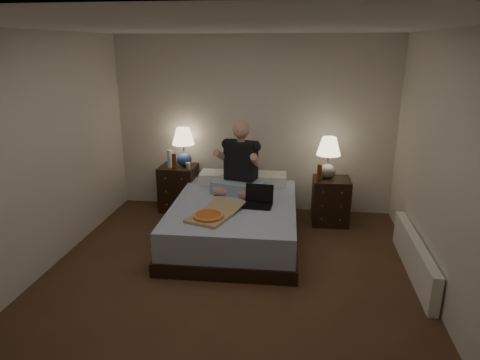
% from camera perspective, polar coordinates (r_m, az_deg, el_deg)
% --- Properties ---
extents(floor, '(4.00, 4.50, 0.00)m').
position_cam_1_polar(floor, '(4.51, -1.66, -13.84)').
color(floor, brown).
rests_on(floor, ground).
extents(ceiling, '(4.00, 4.50, 0.00)m').
position_cam_1_polar(ceiling, '(3.85, -2.00, 19.76)').
color(ceiling, white).
rests_on(ceiling, ground).
extents(wall_back, '(4.00, 0.00, 2.50)m').
position_cam_1_polar(wall_back, '(6.18, 1.78, 7.31)').
color(wall_back, silver).
rests_on(wall_back, ground).
extents(wall_front, '(4.00, 0.00, 2.50)m').
position_cam_1_polar(wall_front, '(2.01, -13.28, -16.25)').
color(wall_front, silver).
rests_on(wall_front, ground).
extents(wall_left, '(0.00, 4.50, 2.50)m').
position_cam_1_polar(wall_left, '(4.77, -26.25, 2.37)').
color(wall_left, silver).
rests_on(wall_left, ground).
extents(wall_right, '(0.00, 4.50, 2.50)m').
position_cam_1_polar(wall_right, '(4.17, 26.39, 0.36)').
color(wall_right, silver).
rests_on(wall_right, ground).
extents(bed, '(1.56, 2.04, 0.50)m').
position_cam_1_polar(bed, '(5.35, -0.74, -5.55)').
color(bed, '#596EB3').
rests_on(bed, floor).
extents(nightstand_left, '(0.52, 0.47, 0.67)m').
position_cam_1_polar(nightstand_left, '(6.39, -8.16, -1.03)').
color(nightstand_left, black).
rests_on(nightstand_left, floor).
extents(nightstand_right, '(0.50, 0.46, 0.63)m').
position_cam_1_polar(nightstand_right, '(5.97, 11.98, -2.77)').
color(nightstand_right, black).
rests_on(nightstand_right, floor).
extents(lamp_left, '(0.34, 0.34, 0.56)m').
position_cam_1_polar(lamp_left, '(6.23, -7.53, 4.38)').
color(lamp_left, '#274690').
rests_on(lamp_left, nightstand_left).
extents(lamp_right, '(0.41, 0.41, 0.56)m').
position_cam_1_polar(lamp_right, '(5.83, 11.67, 2.93)').
color(lamp_right, gray).
rests_on(lamp_right, nightstand_right).
extents(water_bottle, '(0.07, 0.07, 0.25)m').
position_cam_1_polar(water_bottle, '(6.23, -9.38, 2.83)').
color(water_bottle, white).
rests_on(water_bottle, nightstand_left).
extents(soda_can, '(0.07, 0.07, 0.10)m').
position_cam_1_polar(soda_can, '(6.08, -6.93, 1.85)').
color(soda_can, '#B2B3AD').
rests_on(soda_can, nightstand_left).
extents(beer_bottle_left, '(0.06, 0.06, 0.23)m').
position_cam_1_polar(beer_bottle_left, '(6.10, -8.78, 2.46)').
color(beer_bottle_left, '#5D2F0D').
rests_on(beer_bottle_left, nightstand_left).
extents(beer_bottle_right, '(0.06, 0.06, 0.23)m').
position_cam_1_polar(beer_bottle_right, '(5.71, 10.53, 0.96)').
color(beer_bottle_right, '#572A0C').
rests_on(beer_bottle_right, nightstand_right).
extents(person, '(0.77, 0.67, 0.93)m').
position_cam_1_polar(person, '(5.51, -0.07, 2.98)').
color(person, black).
rests_on(person, bed).
extents(laptop, '(0.36, 0.30, 0.24)m').
position_cam_1_polar(laptop, '(5.11, 2.39, -2.29)').
color(laptop, black).
rests_on(laptop, bed).
extents(pizza_box, '(0.62, 0.85, 0.08)m').
position_cam_1_polar(pizza_box, '(4.76, -4.25, -4.88)').
color(pizza_box, tan).
rests_on(pizza_box, bed).
extents(radiator, '(0.10, 1.60, 0.40)m').
position_cam_1_polar(radiator, '(4.98, 22.21, -9.45)').
color(radiator, white).
rests_on(radiator, floor).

